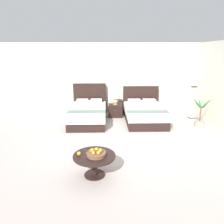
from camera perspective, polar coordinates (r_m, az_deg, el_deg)
ground_plane at (r=6.15m, az=1.51°, el=-8.05°), size 10.19×9.86×0.02m
wall_back at (r=8.82m, az=0.95°, el=8.75°), size 10.19×0.12×2.79m
bed_near_window at (r=7.86m, az=-6.32°, el=-0.37°), size 1.32×2.22×1.24m
bed_near_corner at (r=7.90m, az=8.48°, el=-0.35°), size 1.42×2.09×1.15m
nightstand at (r=8.42m, az=0.89°, el=0.38°), size 0.52×0.47×0.48m
table_lamp at (r=8.32m, az=0.90°, el=3.81°), size 0.32×0.32×0.43m
coffee_table at (r=4.49m, az=-4.68°, el=-12.50°), size 0.86×0.86×0.46m
fruit_bowl at (r=4.39m, az=-4.18°, el=-10.81°), size 0.40×0.40×0.15m
loose_apple at (r=4.44m, az=-8.69°, el=-10.77°), size 0.08×0.08×0.08m
floor_lamp_corner at (r=8.69m, az=20.45°, el=2.37°), size 0.20×0.20×1.22m
potted_palm at (r=7.85m, az=22.10°, el=-1.77°), size 0.56×0.63×0.97m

